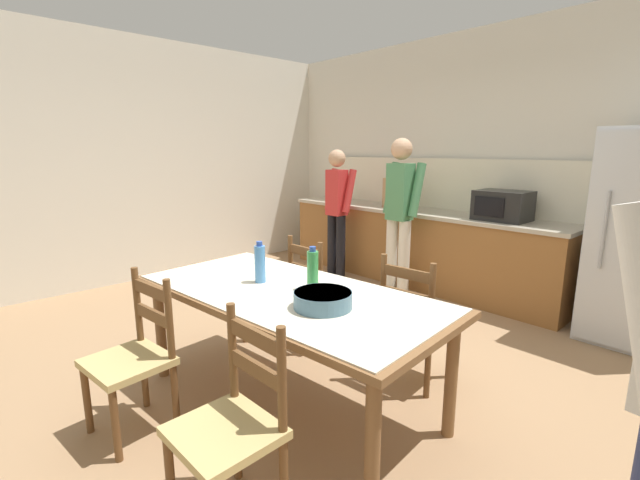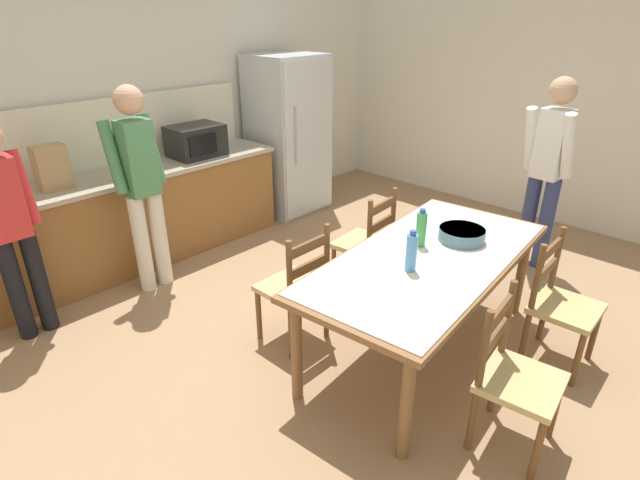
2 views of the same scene
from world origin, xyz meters
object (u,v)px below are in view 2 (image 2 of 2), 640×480
(chair_side_near_right, at_px, (561,305))
(person_by_table, at_px, (548,165))
(person_at_sink, at_px, (9,222))
(bottle_off_centre, at_px, (421,229))
(serving_bowl, at_px, (462,234))
(microwave, at_px, (196,141))
(bottle_near_centre, at_px, (411,252))
(chair_side_near_left, at_px, (514,378))
(refrigerator, at_px, (288,135))
(chair_side_far_left, at_px, (296,287))
(chair_side_far_right, at_px, (367,243))
(dining_table, at_px, (427,265))
(person_at_counter, at_px, (141,181))
(paper_bag, at_px, (51,168))

(chair_side_near_right, bearing_deg, person_by_table, 25.89)
(chair_side_near_right, bearing_deg, person_at_sink, 126.56)
(bottle_off_centre, bearing_deg, serving_bowl, -31.76)
(microwave, height_order, bottle_near_centre, microwave)
(chair_side_near_left, xyz_separation_m, person_by_table, (2.23, 0.78, 0.53))
(refrigerator, distance_m, person_by_table, 2.79)
(bottle_near_centre, xyz_separation_m, person_at_sink, (-1.55, 2.24, 0.02))
(chair_side_far_left, height_order, person_by_table, person_by_table)
(refrigerator, distance_m, serving_bowl, 2.89)
(microwave, height_order, chair_side_near_right, microwave)
(chair_side_far_right, height_order, person_at_sink, person_at_sink)
(microwave, bearing_deg, chair_side_near_left, -97.23)
(microwave, xyz_separation_m, dining_table, (-0.06, -2.72, -0.36))
(serving_bowl, distance_m, chair_side_near_right, 0.79)
(refrigerator, height_order, person_at_sink, refrigerator)
(microwave, height_order, person_by_table, person_by_table)
(chair_side_near_left, relative_size, person_at_counter, 0.53)
(person_at_counter, bearing_deg, microwave, -59.60)
(microwave, xyz_separation_m, chair_side_far_right, (0.32, -1.91, -0.60))
(chair_side_near_right, bearing_deg, chair_side_far_right, 93.61)
(serving_bowl, bearing_deg, person_at_counter, 117.74)
(dining_table, distance_m, bottle_near_centre, 0.32)
(chair_side_near_left, bearing_deg, person_at_sink, 108.39)
(bottle_off_centre, relative_size, person_by_table, 0.16)
(serving_bowl, xyz_separation_m, chair_side_near_right, (0.17, -0.68, -0.36))
(person_at_counter, bearing_deg, person_by_table, -129.88)
(chair_side_far_right, bearing_deg, paper_bag, -54.02)
(refrigerator, height_order, person_at_counter, refrigerator)
(chair_side_far_left, bearing_deg, bottle_near_centre, 109.88)
(person_at_sink, height_order, person_by_table, person_by_table)
(paper_bag, distance_m, chair_side_far_left, 2.22)
(dining_table, xyz_separation_m, person_at_sink, (-1.80, 2.22, 0.22))
(microwave, height_order, dining_table, microwave)
(chair_side_far_right, bearing_deg, bottle_near_centre, 47.24)
(chair_side_far_left, relative_size, person_at_sink, 0.57)
(paper_bag, xyz_separation_m, serving_bowl, (1.66, -2.75, -0.27))
(paper_bag, bearing_deg, person_at_counter, -46.95)
(dining_table, bearing_deg, chair_side_near_left, -115.40)
(serving_bowl, distance_m, chair_side_far_left, 1.22)
(bottle_off_centre, bearing_deg, bottle_near_centre, -156.12)
(person_at_counter, height_order, person_by_table, person_by_table)
(microwave, relative_size, paper_bag, 1.39)
(serving_bowl, distance_m, chair_side_near_left, 1.13)
(paper_bag, bearing_deg, chair_side_far_left, -68.84)
(serving_bowl, bearing_deg, person_by_table, 0.35)
(microwave, relative_size, chair_side_near_left, 0.55)
(refrigerator, relative_size, chair_side_near_left, 1.95)
(person_at_sink, bearing_deg, chair_side_far_right, -122.95)
(paper_bag, distance_m, chair_side_near_left, 3.69)
(microwave, distance_m, paper_bag, 1.36)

